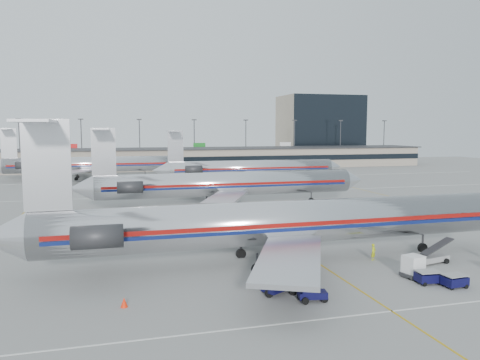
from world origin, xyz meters
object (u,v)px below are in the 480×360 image
object	(u,v)px
jet_foreground	(271,222)
belt_loader	(432,257)
tug_center	(311,291)
jet_second_row	(222,184)
uld_container	(413,266)

from	to	relation	value
jet_foreground	belt_loader	size ratio (longest dim) A/B	11.89
jet_foreground	tug_center	xyz separation A→B (m)	(-0.36, -9.53, -2.98)
jet_foreground	tug_center	bearing A→B (deg)	-92.17
jet_second_row	tug_center	xyz separation A→B (m)	(-3.14, -40.90, -2.81)
uld_container	jet_foreground	bearing A→B (deg)	133.06
jet_foreground	jet_second_row	bearing A→B (deg)	84.93
tug_center	belt_loader	size ratio (longest dim) A/B	0.51
jet_foreground	uld_container	distance (m)	12.20
jet_foreground	jet_second_row	size ratio (longest dim) A/B	1.05
belt_loader	uld_container	bearing A→B (deg)	-156.28
jet_foreground	uld_container	world-z (taller)	jet_foreground
uld_container	belt_loader	xyz separation A→B (m)	(4.12, 3.02, -0.34)
jet_second_row	jet_foreground	bearing A→B (deg)	-95.07
jet_foreground	uld_container	size ratio (longest dim) A/B	25.04
uld_container	belt_loader	world-z (taller)	belt_loader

